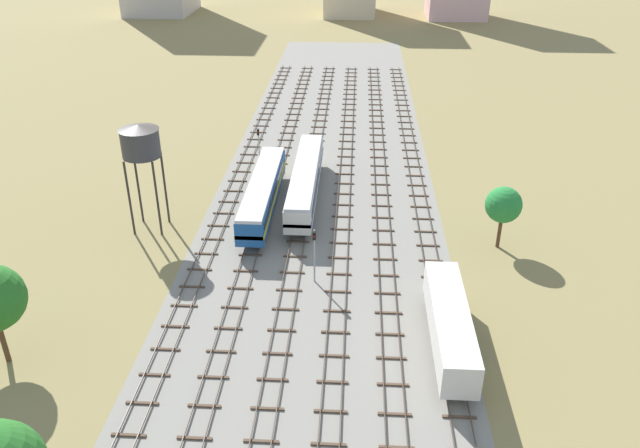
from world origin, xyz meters
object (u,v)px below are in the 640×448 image
Objects in this scene: signal_post_nearest at (314,250)px; signal_post_near at (259,143)px; freight_boxcar_right_nearest at (450,324)px; water_tower at (140,142)px; passenger_coach_centre_left_mid at (305,179)px; diesel_railcar_left_near at (263,192)px.

signal_post_nearest is 28.13m from signal_post_near.
freight_boxcar_right_nearest is 2.54× the size of signal_post_nearest.
signal_post_near reaches higher than signal_post_nearest.
water_tower is at bearing 147.86° from freight_boxcar_right_nearest.
signal_post_near is at bearing 108.74° from signal_post_nearest.
freight_boxcar_right_nearest is at bearing -63.23° from passenger_coach_centre_left_mid.
passenger_coach_centre_left_mid is 17.99m from signal_post_nearest.
signal_post_nearest reaches higher than passenger_coach_centre_left_mid.
signal_post_near is (-2.26, 12.57, 0.96)m from diesel_railcar_left_near.
signal_post_near is (-9.04, 26.64, 0.06)m from signal_post_nearest.
passenger_coach_centre_left_mid is 11.16m from signal_post_near.
freight_boxcar_right_nearest is 2.49× the size of signal_post_near.
passenger_coach_centre_left_mid is at bearing -52.44° from signal_post_near.
signal_post_nearest reaches higher than freight_boxcar_right_nearest.
freight_boxcar_right_nearest is 30.11m from passenger_coach_centre_left_mid.
signal_post_near reaches higher than diesel_railcar_left_near.
diesel_railcar_left_near is at bearing -140.24° from passenger_coach_centre_left_mid.
water_tower reaches higher than signal_post_near.
passenger_coach_centre_left_mid is at bearing 97.22° from signal_post_nearest.
water_tower is at bearing 152.45° from signal_post_nearest.
passenger_coach_centre_left_mid is (4.52, 3.76, 0.02)m from diesel_railcar_left_near.
diesel_railcar_left_near is at bearing 20.96° from water_tower.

